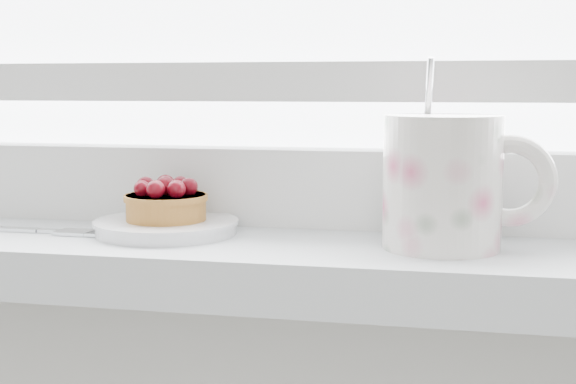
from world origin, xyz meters
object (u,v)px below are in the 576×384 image
(floral_mug, at_px, (447,179))
(fork, at_px, (22,230))
(raspberry_tart, at_px, (166,202))
(saucer, at_px, (166,227))

(floral_mug, height_order, fork, floral_mug)
(raspberry_tart, bearing_deg, fork, -172.38)
(raspberry_tart, relative_size, floral_mug, 0.48)
(fork, bearing_deg, raspberry_tart, 7.62)
(raspberry_tart, height_order, fork, raspberry_tart)
(raspberry_tart, bearing_deg, saucer, -46.49)
(saucer, distance_m, floral_mug, 0.24)
(saucer, height_order, fork, saucer)
(floral_mug, xyz_separation_m, fork, (-0.36, -0.01, -0.05))
(saucer, height_order, raspberry_tart, raspberry_tart)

